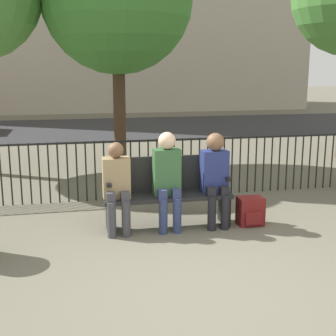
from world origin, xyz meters
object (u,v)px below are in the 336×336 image
Objects in this scene: seated_person_2 at (215,174)px; backpack at (251,211)px; seated_person_0 at (117,183)px; park_bench at (167,190)px; seated_person_1 at (167,175)px.

backpack is (0.48, -0.08, -0.52)m from seated_person_2.
park_bench is at bearing 11.09° from seated_person_0.
park_bench is 1.16m from backpack.
backpack is at bearing -10.45° from park_bench.
seated_person_0 is 0.65m from seated_person_1.
backpack is at bearing -4.00° from seated_person_1.
backpack is (1.12, -0.08, -0.53)m from seated_person_1.
park_bench is 1.43× the size of seated_person_0.
park_bench is 1.34× the size of seated_person_2.
park_bench reaches higher than backpack.
seated_person_0 is at bearing 177.66° from backpack.
seated_person_1 reaches higher than park_bench.
seated_person_1 is 0.64m from seated_person_2.
park_bench is 0.70m from seated_person_0.
seated_person_1 is (-0.02, -0.12, 0.22)m from park_bench.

